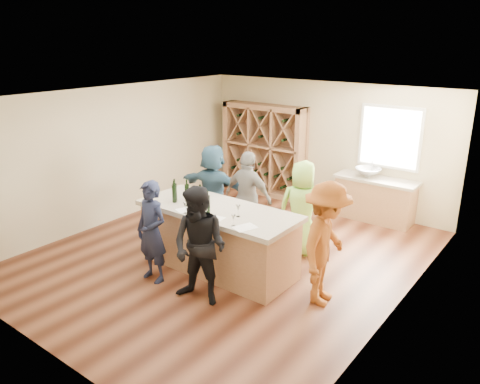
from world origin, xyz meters
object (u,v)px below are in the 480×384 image
Objects in this scene: wine_bottle_a at (175,192)px; person_near_left at (152,232)px; wine_bottle_b at (174,194)px; tasting_counter_base at (218,241)px; person_server at (326,244)px; sink at (368,172)px; wine_bottle_f at (208,205)px; wine_bottle_d at (188,197)px; person_far_left at (213,187)px; wine_bottle_e at (200,199)px; wine_rack at (264,150)px; person_near_right at (200,247)px; person_far_mid at (248,197)px; wine_bottle_c at (187,193)px; person_far_right at (302,209)px.

wine_bottle_a is 0.88m from person_near_left.
tasting_counter_base is at bearing 16.35° from wine_bottle_b.
wine_bottle_b is 0.16× the size of person_server.
person_server is at bearing -76.28° from sink.
wine_bottle_f is (0.05, -0.30, 0.73)m from tasting_counter_base.
wine_bottle_d is at bearing -9.07° from wine_bottle_a.
person_far_left reaches higher than wine_bottle_a.
wine_bottle_e is 1.79m from person_far_left.
wine_rack is 5.20m from person_near_right.
wine_rack is 4.04m from wine_bottle_a.
wine_bottle_b reaches higher than tasting_counter_base.
person_far_mid is at bearing 103.31° from tasting_counter_base.
wine_bottle_c is 0.17× the size of person_far_mid.
person_near_left reaches higher than wine_bottle_e.
wine_bottle_c is at bearing 44.80° from wine_bottle_b.
wine_bottle_d is at bearing 32.27° from person_far_right.
tasting_counter_base is 8.58× the size of wine_bottle_d.
sink is at bearing -141.24° from person_far_left.
sink reaches higher than tasting_counter_base.
person_near_right is at bearing -31.08° from wine_bottle_b.
wine_rack is at bearing 102.65° from wine_bottle_a.
wine_bottle_e is 0.18× the size of person_far_left.
wine_bottle_e is at bearing 114.94° from person_far_left.
wine_bottle_d is 1.01× the size of wine_bottle_f.
wine_bottle_b is at bearing 179.57° from wine_bottle_d.
wine_bottle_d is at bearing -41.90° from wine_bottle_c.
person_far_mid reaches higher than person_near_left.
wine_rack reaches higher than wine_bottle_d.
person_near_left is 0.90× the size of person_server.
wine_bottle_c is at bearing 104.58° from person_far_left.
person_near_left reaches higher than tasting_counter_base.
tasting_counter_base is at bearing 60.47° from person_near_left.
person_far_mid reaches higher than wine_bottle_a.
person_far_right is (0.81, 1.33, 0.36)m from tasting_counter_base.
person_far_right is at bearing 172.23° from person_far_left.
wine_bottle_b is at bearing -135.20° from wine_bottle_c.
wine_rack is at bearing -87.60° from person_far_left.
wine_bottle_e reaches higher than tasting_counter_base.
person_near_right reaches higher than wine_bottle_a.
person_near_right reaches higher than person_far_mid.
person_far_left reaches higher than tasting_counter_base.
person_near_left is at bearing -101.67° from wine_bottle_d.
wine_bottle_b is 0.54m from wine_bottle_e.
wine_bottle_f is (0.27, -0.13, -0.01)m from wine_bottle_e.
wine_bottle_d is (0.32, -0.00, 0.00)m from wine_bottle_b.
person_far_left reaches higher than wine_bottle_b.
person_near_left is at bearing -73.87° from wine_bottle_a.
wine_bottle_a is at bearing 170.93° from wine_bottle_d.
wine_bottle_a is at bearing -115.11° from sink.
person_far_right reaches higher than person_near_left.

